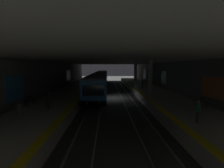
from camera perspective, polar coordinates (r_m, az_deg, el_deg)
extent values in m
plane|color=#383A38|center=(25.80, -0.03, -4.87)|extent=(120.00, 120.00, 0.00)
cube|color=gray|center=(26.03, 6.43, -4.63)|extent=(60.00, 0.09, 0.16)
cube|color=gray|center=(25.87, 3.26, -4.67)|extent=(60.00, 0.09, 0.16)
cube|color=gray|center=(25.79, -3.32, -4.70)|extent=(60.00, 0.09, 0.16)
cube|color=gray|center=(25.87, -6.52, -4.70)|extent=(60.00, 0.09, 0.16)
cube|color=beige|center=(26.70, 14.20, -3.54)|extent=(60.00, 5.30, 1.05)
cube|color=yellow|center=(26.08, 9.25, -2.48)|extent=(60.00, 0.60, 0.01)
cube|color=beige|center=(26.36, -14.44, -3.67)|extent=(60.00, 5.30, 1.05)
cube|color=yellow|center=(25.85, -9.38, -2.56)|extent=(60.00, 0.60, 0.01)
cube|color=slate|center=(27.36, 20.17, 1.31)|extent=(60.00, 0.50, 5.60)
cube|color=orange|center=(18.05, 31.55, -1.00)|extent=(3.50, 0.06, 2.00)
cube|color=#4CA566|center=(30.05, 17.58, 2.07)|extent=(2.62, 0.06, 2.24)
cube|color=#338CCC|center=(44.31, 11.29, 3.42)|extent=(2.74, 0.06, 2.51)
cube|color=slate|center=(26.88, -20.61, 1.21)|extent=(60.00, 0.50, 5.60)
cube|color=#338CCC|center=(17.48, -30.59, -1.15)|extent=(2.91, 0.06, 2.26)
cube|color=gold|center=(36.81, -14.93, 2.83)|extent=(3.54, 0.06, 2.26)
cube|color=#ADAAA3|center=(25.35, -0.03, 8.11)|extent=(60.00, 19.40, 0.40)
cylinder|color=gray|center=(19.87, 13.12, 1.39)|extent=(0.56, 0.56, 4.55)
cylinder|color=gray|center=(29.80, 8.16, 2.98)|extent=(0.56, 0.56, 4.55)
cube|color=#19569E|center=(26.54, -4.84, -0.09)|extent=(18.71, 2.80, 2.70)
cube|color=black|center=(26.68, -4.82, -2.37)|extent=(18.71, 2.82, 0.56)
cube|color=black|center=(26.51, -4.85, 0.67)|extent=(17.22, 2.83, 0.90)
cube|color=#47474C|center=(26.43, -4.87, 3.09)|extent=(18.34, 2.58, 0.24)
cube|color=black|center=(21.69, -5.57, -5.53)|extent=(2.20, 1.64, 0.76)
cube|color=black|center=(31.83, -4.30, -1.82)|extent=(2.20, 1.64, 0.76)
cube|color=black|center=(17.22, -6.60, -2.25)|extent=(0.04, 2.24, 1.10)
cylinder|color=silver|center=(17.42, -4.40, -6.65)|extent=(0.04, 0.24, 0.24)
cylinder|color=silver|center=(17.53, -8.68, -6.62)|extent=(0.04, 0.24, 0.24)
cube|color=#19569E|center=(45.78, -3.48, 2.49)|extent=(18.71, 2.80, 2.70)
cube|color=black|center=(45.85, -3.48, 1.16)|extent=(18.71, 2.82, 0.56)
cube|color=black|center=(45.76, -3.49, 2.93)|extent=(17.22, 2.83, 0.90)
cube|color=#47474C|center=(45.71, -3.50, 4.33)|extent=(18.34, 2.58, 0.24)
cube|color=black|center=(40.78, -3.71, -0.09)|extent=(2.20, 1.64, 0.76)
cube|color=black|center=(51.02, -3.29, 1.14)|extent=(2.20, 1.64, 0.76)
cylinder|color=#262628|center=(17.57, 30.04, -6.67)|extent=(0.08, 0.08, 0.42)
cylinder|color=#262628|center=(18.71, 27.85, -5.83)|extent=(0.08, 0.08, 0.42)
cube|color=#4C4C51|center=(18.09, 28.95, -5.46)|extent=(1.70, 0.44, 0.08)
cube|color=#4C4C51|center=(18.17, 29.58, -4.81)|extent=(1.70, 0.06, 0.40)
cylinder|color=#262628|center=(35.57, 13.31, 0.03)|extent=(0.08, 0.08, 0.42)
cylinder|color=#262628|center=(36.88, 12.77, 0.25)|extent=(0.08, 0.08, 0.42)
cube|color=#4C4C51|center=(36.20, 13.04, 0.54)|extent=(1.70, 0.44, 0.08)
cube|color=#4C4C51|center=(36.24, 13.38, 0.85)|extent=(1.70, 0.06, 0.40)
cylinder|color=#262628|center=(41.01, 11.29, 0.85)|extent=(0.08, 0.08, 0.42)
cylinder|color=#262628|center=(42.33, 10.88, 1.02)|extent=(0.08, 0.08, 0.42)
cube|color=#4C4C51|center=(41.65, 11.09, 1.28)|extent=(1.70, 0.44, 0.08)
cube|color=#4C4C51|center=(41.68, 11.39, 1.55)|extent=(1.70, 0.06, 0.40)
cylinder|color=#262628|center=(17.95, -27.32, -6.28)|extent=(0.08, 0.08, 0.42)
cylinder|color=#262628|center=(19.16, -25.56, -5.45)|extent=(0.08, 0.08, 0.42)
cube|color=#4C4C51|center=(18.51, -26.45, -5.10)|extent=(1.70, 0.44, 0.08)
cube|color=#4C4C51|center=(18.56, -27.10, -4.47)|extent=(1.70, 0.06, 0.40)
cylinder|color=#262628|center=(32.71, -15.30, -0.53)|extent=(0.08, 0.08, 0.42)
cylinder|color=#262628|center=(34.02, -14.76, -0.27)|extent=(0.08, 0.08, 0.42)
cube|color=#4C4C51|center=(33.34, -15.04, 0.03)|extent=(1.70, 0.44, 0.08)
cube|color=#4C4C51|center=(33.37, -15.42, 0.37)|extent=(1.70, 0.06, 0.40)
cylinder|color=#2F2F2F|center=(30.46, -10.77, -0.53)|extent=(0.16, 0.16, 0.81)
cylinder|color=#2F2F2F|center=(30.66, -10.71, -0.48)|extent=(0.16, 0.16, 0.81)
cube|color=#333338|center=(30.49, -10.77, 0.79)|extent=(0.36, 0.22, 0.57)
cylinder|color=#333338|center=(30.25, -10.84, 0.65)|extent=(0.10, 0.10, 0.55)
cylinder|color=#333338|center=(30.74, -10.69, 0.74)|extent=(0.10, 0.10, 0.55)
sphere|color=tan|center=(30.46, -10.78, 1.53)|extent=(0.22, 0.22, 0.22)
cylinder|color=#3D3D3D|center=(12.73, 27.74, -10.30)|extent=(0.16, 0.16, 0.80)
cylinder|color=#3D3D3D|center=(12.90, 27.30, -10.07)|extent=(0.16, 0.16, 0.80)
cube|color=#2D754C|center=(12.65, 27.67, -7.19)|extent=(0.36, 0.22, 0.57)
cylinder|color=#2D754C|center=(12.45, 28.22, -7.66)|extent=(0.10, 0.10, 0.54)
cylinder|color=#2D754C|center=(12.87, 27.11, -7.17)|extent=(0.10, 0.10, 0.54)
sphere|color=tan|center=(12.57, 27.76, -5.44)|extent=(0.22, 0.22, 0.22)
cylinder|color=#404040|center=(16.05, -21.05, -6.69)|extent=(0.16, 0.16, 0.81)
cylinder|color=#404040|center=(16.23, -20.81, -6.54)|extent=(0.16, 0.16, 0.81)
cube|color=#333338|center=(16.01, -21.02, -4.19)|extent=(0.36, 0.22, 0.58)
cylinder|color=#333338|center=(15.78, -21.32, -4.53)|extent=(0.10, 0.10, 0.55)
cylinder|color=#333338|center=(16.25, -20.72, -4.21)|extent=(0.10, 0.10, 0.55)
sphere|color=tan|center=(15.94, -21.08, -2.78)|extent=(0.22, 0.22, 0.22)
cylinder|color=#2C2C2C|center=(28.82, 10.60, -0.84)|extent=(0.16, 0.16, 0.87)
cylinder|color=#2C2C2C|center=(29.01, 10.52, -0.79)|extent=(0.16, 0.16, 0.87)
cube|color=#2D754C|center=(28.84, 10.59, 0.65)|extent=(0.36, 0.22, 0.61)
cylinder|color=#2D754C|center=(28.60, 10.69, 0.50)|extent=(0.10, 0.10, 0.58)
cylinder|color=#2D754C|center=(29.09, 10.48, 0.60)|extent=(0.10, 0.10, 0.58)
sphere|color=tan|center=(28.80, 10.61, 1.49)|extent=(0.23, 0.23, 0.23)
cube|color=maroon|center=(27.20, 12.83, -1.79)|extent=(0.30, 0.20, 0.40)
cylinder|color=#595B5E|center=(15.25, -29.60, -7.67)|extent=(0.44, 0.44, 0.85)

